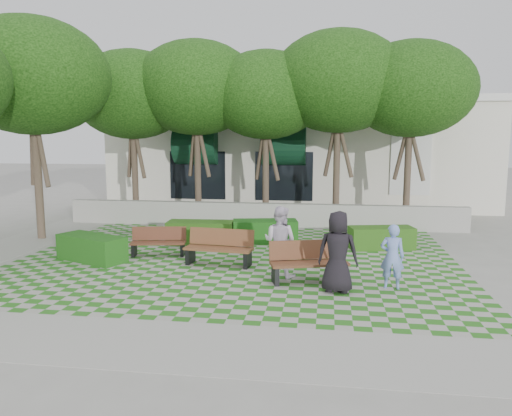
% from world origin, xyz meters
% --- Properties ---
extents(ground, '(90.00, 90.00, 0.00)m').
position_xyz_m(ground, '(0.00, 0.00, 0.00)').
color(ground, gray).
rests_on(ground, ground).
extents(lawn, '(12.00, 12.00, 0.00)m').
position_xyz_m(lawn, '(0.00, 1.00, 0.01)').
color(lawn, '#2B721E').
rests_on(lawn, ground).
extents(sidewalk_south, '(16.00, 2.00, 0.01)m').
position_xyz_m(sidewalk_south, '(0.00, -4.70, 0.01)').
color(sidewalk_south, '#9E9B93').
rests_on(sidewalk_south, ground).
extents(retaining_wall, '(15.00, 0.36, 0.90)m').
position_xyz_m(retaining_wall, '(0.00, 6.20, 0.45)').
color(retaining_wall, '#9E9B93').
rests_on(retaining_wall, ground).
extents(bench_east, '(1.91, 1.10, 0.95)m').
position_xyz_m(bench_east, '(2.08, -0.73, 0.46)').
color(bench_east, brown).
rests_on(bench_east, ground).
extents(bench_mid, '(1.86, 0.80, 0.95)m').
position_xyz_m(bench_mid, '(-0.33, 0.47, 0.46)').
color(bench_mid, brown).
rests_on(bench_mid, ground).
extents(bench_west, '(1.62, 0.77, 0.81)m').
position_xyz_m(bench_west, '(-2.28, 1.22, 0.39)').
color(bench_west, '#522B1C').
rests_on(bench_west, ground).
extents(hedge_east, '(2.04, 1.16, 0.67)m').
position_xyz_m(hedge_east, '(4.13, 3.04, 0.34)').
color(hedge_east, '#255115').
rests_on(hedge_east, ground).
extents(hedge_midright, '(2.17, 1.20, 0.72)m').
position_xyz_m(hedge_midright, '(0.51, 3.47, 0.36)').
color(hedge_midright, '#154813').
rests_on(hedge_midright, ground).
extents(hedge_midleft, '(2.12, 0.96, 0.72)m').
position_xyz_m(hedge_midleft, '(-1.50, 2.93, 0.36)').
color(hedge_midleft, '#234C14').
rests_on(hedge_midleft, ground).
extents(hedge_west, '(2.16, 1.56, 0.70)m').
position_xyz_m(hedge_west, '(-3.90, 0.39, 0.35)').
color(hedge_west, '#194D14').
rests_on(hedge_west, ground).
extents(person_blue, '(0.58, 0.42, 1.47)m').
position_xyz_m(person_blue, '(3.95, -1.02, 0.74)').
color(person_blue, '#7A95DE').
rests_on(person_blue, ground).
extents(person_dark, '(0.95, 0.69, 1.81)m').
position_xyz_m(person_dark, '(2.74, -1.44, 0.90)').
color(person_dark, black).
rests_on(person_dark, ground).
extents(person_white, '(1.02, 0.91, 1.73)m').
position_xyz_m(person_white, '(1.36, -0.37, 0.87)').
color(person_white, silver).
rests_on(person_white, ground).
extents(tree_row, '(17.70, 13.40, 7.41)m').
position_xyz_m(tree_row, '(-1.86, 5.95, 5.18)').
color(tree_row, '#47382B').
rests_on(tree_row, ground).
extents(building, '(18.00, 8.92, 5.15)m').
position_xyz_m(building, '(0.93, 14.08, 2.52)').
color(building, silver).
rests_on(building, ground).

